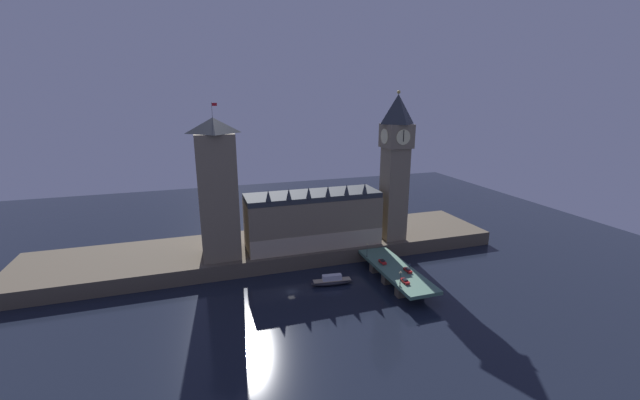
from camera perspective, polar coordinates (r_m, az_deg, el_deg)
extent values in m
plane|color=black|center=(159.43, -4.18, -13.15)|extent=(400.00, 400.00, 0.00)
cube|color=brown|center=(192.70, -7.00, -7.00)|extent=(220.00, 42.00, 6.70)
cube|color=#7F7056|center=(184.00, -1.04, -3.11)|extent=(62.19, 20.02, 22.59)
cube|color=tan|center=(177.31, -0.07, -6.29)|extent=(62.19, 0.20, 8.13)
cube|color=#2D3338|center=(180.53, -1.06, 0.67)|extent=(62.19, 18.42, 2.40)
cone|color=#2D3338|center=(166.56, -7.54, 0.63)|extent=(2.40, 2.40, 4.97)
cone|color=#2D3338|center=(168.30, -4.56, 0.86)|extent=(2.40, 2.40, 4.97)
cone|color=#2D3338|center=(170.50, -1.66, 1.08)|extent=(2.40, 2.40, 4.97)
cone|color=#2D3338|center=(173.12, 1.16, 1.30)|extent=(2.40, 2.40, 4.97)
cone|color=#2D3338|center=(176.15, 3.90, 1.51)|extent=(2.40, 2.40, 4.97)
cone|color=#2D3338|center=(179.57, 6.53, 1.70)|extent=(2.40, 2.40, 4.97)
cube|color=#7F7056|center=(192.55, 10.67, 0.88)|extent=(10.47, 10.47, 44.78)
cube|color=#7F7056|center=(187.90, 11.08, 9.15)|extent=(12.35, 12.35, 10.91)
cylinder|color=beige|center=(182.43, 12.04, 8.94)|extent=(6.95, 0.25, 6.95)
cylinder|color=beige|center=(193.41, 10.17, 9.35)|extent=(6.95, 0.25, 6.95)
cylinder|color=beige|center=(191.01, 12.76, 9.15)|extent=(0.25, 6.95, 6.95)
cylinder|color=beige|center=(184.95, 9.34, 9.14)|extent=(0.25, 6.95, 6.95)
cube|color=black|center=(182.22, 12.07, 9.09)|extent=(0.36, 0.10, 5.21)
pyramid|color=#2D3338|center=(187.13, 11.27, 12.85)|extent=(12.35, 12.35, 13.40)
sphere|color=gold|center=(187.05, 11.38, 15.14)|extent=(1.60, 1.60, 1.60)
cube|color=#7F7056|center=(171.66, -14.63, 0.46)|extent=(15.84, 15.84, 53.58)
pyramid|color=#2D3338|center=(167.00, -15.31, 10.44)|extent=(16.15, 16.15, 6.23)
cylinder|color=#99999E|center=(166.69, -15.45, 12.54)|extent=(0.24, 0.24, 6.00)
cube|color=red|center=(166.70, -15.12, 13.28)|extent=(2.00, 0.08, 1.20)
cube|color=#4C7560|center=(167.28, 10.98, -9.96)|extent=(13.68, 46.00, 1.40)
cube|color=brown|center=(159.71, 12.95, -12.53)|extent=(11.63, 3.20, 4.61)
cube|color=brown|center=(168.55, 10.93, -10.89)|extent=(11.63, 3.20, 4.61)
cube|color=brown|center=(177.70, 9.14, -9.40)|extent=(11.63, 3.20, 4.61)
cube|color=red|center=(170.52, 9.07, -8.89)|extent=(1.82, 4.28, 0.89)
cube|color=black|center=(170.25, 9.08, -8.68)|extent=(1.49, 1.93, 0.45)
cylinder|color=black|center=(171.35, 8.60, -8.85)|extent=(0.22, 0.64, 0.64)
cylinder|color=black|center=(172.08, 9.13, -8.77)|extent=(0.22, 0.64, 0.64)
cylinder|color=black|center=(169.20, 9.01, -9.19)|extent=(0.22, 0.64, 0.64)
cylinder|color=black|center=(169.94, 9.53, -9.10)|extent=(0.22, 0.64, 0.64)
cube|color=red|center=(155.64, 12.25, -11.48)|extent=(1.85, 4.41, 0.82)
cube|color=black|center=(155.36, 12.26, -11.27)|extent=(1.52, 1.98, 0.45)
cylinder|color=black|center=(156.40, 11.71, -11.42)|extent=(0.22, 0.64, 0.64)
cylinder|color=black|center=(157.21, 12.28, -11.31)|extent=(0.22, 0.64, 0.64)
cylinder|color=black|center=(154.30, 12.21, -11.83)|extent=(0.22, 0.64, 0.64)
cylinder|color=black|center=(155.12, 12.79, -11.72)|extent=(0.22, 0.64, 0.64)
cube|color=red|center=(164.90, 12.64, -9.94)|extent=(1.70, 4.62, 0.81)
cube|color=black|center=(164.64, 12.65, -9.75)|extent=(1.39, 2.08, 0.45)
cylinder|color=black|center=(164.29, 13.13, -10.17)|extent=(0.22, 0.64, 0.64)
cylinder|color=black|center=(163.51, 12.64, -10.27)|extent=(0.22, 0.64, 0.64)
cylinder|color=black|center=(166.50, 12.62, -9.79)|extent=(0.22, 0.64, 0.64)
cylinder|color=black|center=(165.74, 12.13, -9.88)|extent=(0.22, 0.64, 0.64)
cylinder|color=black|center=(153.12, 11.55, -11.99)|extent=(0.28, 0.28, 0.76)
cylinder|color=#47384C|center=(152.81, 11.56, -11.75)|extent=(0.38, 0.38, 0.64)
sphere|color=tan|center=(152.62, 11.57, -11.61)|extent=(0.21, 0.21, 0.21)
cylinder|color=black|center=(169.16, 12.92, -9.38)|extent=(0.28, 0.28, 0.75)
cylinder|color=navy|center=(168.88, 12.93, -9.17)|extent=(0.38, 0.38, 0.63)
sphere|color=tan|center=(168.72, 12.94, -9.04)|extent=(0.20, 0.20, 0.20)
cylinder|color=#2D3333|center=(152.49, 11.54, -12.16)|extent=(0.56, 0.56, 0.50)
cylinder|color=#2D3333|center=(151.29, 11.59, -11.25)|extent=(0.18, 0.18, 4.89)
sphere|color=#F9E5A3|center=(150.01, 11.65, -10.22)|extent=(0.60, 0.60, 0.60)
sphere|color=#F9E5A3|center=(149.95, 11.49, -10.37)|extent=(0.44, 0.44, 0.44)
sphere|color=#F9E5A3|center=(150.37, 11.79, -10.31)|extent=(0.44, 0.44, 0.44)
cylinder|color=#2D3333|center=(176.13, 6.83, -8.14)|extent=(0.56, 0.56, 0.50)
cylinder|color=#2D3333|center=(175.08, 6.86, -7.30)|extent=(0.18, 0.18, 5.02)
sphere|color=#F9E5A3|center=(173.95, 6.89, -6.37)|extent=(0.60, 0.60, 0.60)
sphere|color=#F9E5A3|center=(173.90, 6.75, -6.50)|extent=(0.44, 0.44, 0.44)
sphere|color=#F9E5A3|center=(174.26, 7.02, -6.46)|extent=(0.44, 0.44, 0.44)
ellipsoid|color=#28282D|center=(163.87, 1.75, -11.87)|extent=(17.84, 5.91, 2.16)
cube|color=tan|center=(163.44, 1.76, -11.56)|extent=(15.66, 4.89, 0.24)
cube|color=silver|center=(162.91, 1.76, -11.18)|extent=(8.10, 3.33, 2.16)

